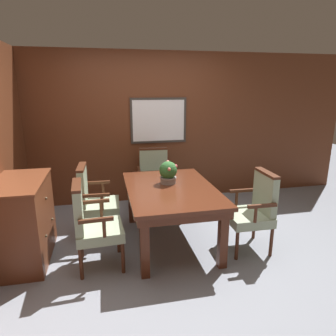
{
  "coord_description": "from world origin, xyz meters",
  "views": [
    {
      "loc": [
        -0.71,
        -3.14,
        1.89
      ],
      "look_at": [
        0.05,
        0.35,
        0.92
      ],
      "focal_mm": 32.0,
      "sensor_mm": 36.0,
      "label": 1
    }
  ],
  "objects_px": {
    "chair_head_far": "(155,176)",
    "sideboard_cabinet": "(23,221)",
    "dining_table": "(171,195)",
    "chair_right_near": "(254,208)",
    "chair_left_far": "(94,199)",
    "chair_left_near": "(92,222)",
    "potted_plant": "(168,172)"
  },
  "relations": [
    {
      "from": "chair_head_far",
      "to": "sideboard_cabinet",
      "type": "height_order",
      "value": "chair_head_far"
    },
    {
      "from": "dining_table",
      "to": "chair_left_near",
      "type": "xyz_separation_m",
      "value": [
        -0.93,
        -0.35,
        -0.11
      ]
    },
    {
      "from": "dining_table",
      "to": "chair_right_near",
      "type": "height_order",
      "value": "chair_right_near"
    },
    {
      "from": "chair_left_far",
      "to": "chair_head_far",
      "type": "bearing_deg",
      "value": -46.83
    },
    {
      "from": "dining_table",
      "to": "chair_left_far",
      "type": "relative_size",
      "value": 1.62
    },
    {
      "from": "potted_plant",
      "to": "sideboard_cabinet",
      "type": "relative_size",
      "value": 0.29
    },
    {
      "from": "potted_plant",
      "to": "dining_table",
      "type": "bearing_deg",
      "value": -91.87
    },
    {
      "from": "dining_table",
      "to": "chair_head_far",
      "type": "xyz_separation_m",
      "value": [
        0.0,
        1.16,
        -0.11
      ]
    },
    {
      "from": "chair_left_near",
      "to": "chair_head_far",
      "type": "height_order",
      "value": "same"
    },
    {
      "from": "sideboard_cabinet",
      "to": "chair_left_far",
      "type": "bearing_deg",
      "value": 27.79
    },
    {
      "from": "chair_right_near",
      "to": "chair_left_near",
      "type": "bearing_deg",
      "value": -89.12
    },
    {
      "from": "chair_left_near",
      "to": "sideboard_cabinet",
      "type": "xyz_separation_m",
      "value": [
        -0.75,
        0.31,
        -0.05
      ]
    },
    {
      "from": "chair_right_near",
      "to": "sideboard_cabinet",
      "type": "bearing_deg",
      "value": -95.75
    },
    {
      "from": "chair_head_far",
      "to": "sideboard_cabinet",
      "type": "bearing_deg",
      "value": -141.55
    },
    {
      "from": "dining_table",
      "to": "chair_left_far",
      "type": "xyz_separation_m",
      "value": [
        -0.93,
        0.35,
        -0.11
      ]
    },
    {
      "from": "chair_left_far",
      "to": "sideboard_cabinet",
      "type": "xyz_separation_m",
      "value": [
        -0.76,
        -0.4,
        -0.05
      ]
    },
    {
      "from": "dining_table",
      "to": "chair_right_near",
      "type": "relative_size",
      "value": 1.62
    },
    {
      "from": "chair_left_far",
      "to": "potted_plant",
      "type": "xyz_separation_m",
      "value": [
        0.93,
        -0.19,
        0.35
      ]
    },
    {
      "from": "chair_right_near",
      "to": "sideboard_cabinet",
      "type": "height_order",
      "value": "chair_right_near"
    },
    {
      "from": "chair_left_far",
      "to": "sideboard_cabinet",
      "type": "height_order",
      "value": "chair_left_far"
    },
    {
      "from": "sideboard_cabinet",
      "to": "chair_head_far",
      "type": "bearing_deg",
      "value": 35.7
    },
    {
      "from": "potted_plant",
      "to": "sideboard_cabinet",
      "type": "height_order",
      "value": "potted_plant"
    },
    {
      "from": "dining_table",
      "to": "chair_left_near",
      "type": "height_order",
      "value": "chair_left_near"
    },
    {
      "from": "chair_head_far",
      "to": "chair_left_far",
      "type": "relative_size",
      "value": 1.0
    },
    {
      "from": "potted_plant",
      "to": "chair_head_far",
      "type": "bearing_deg",
      "value": 90.24
    },
    {
      "from": "dining_table",
      "to": "sideboard_cabinet",
      "type": "xyz_separation_m",
      "value": [
        -1.68,
        -0.04,
        -0.16
      ]
    },
    {
      "from": "dining_table",
      "to": "sideboard_cabinet",
      "type": "height_order",
      "value": "sideboard_cabinet"
    },
    {
      "from": "chair_head_far",
      "to": "chair_left_far",
      "type": "xyz_separation_m",
      "value": [
        -0.93,
        -0.81,
        0.0
      ]
    },
    {
      "from": "dining_table",
      "to": "chair_right_near",
      "type": "xyz_separation_m",
      "value": [
        0.93,
        -0.36,
        -0.11
      ]
    },
    {
      "from": "chair_head_far",
      "to": "chair_left_far",
      "type": "height_order",
      "value": "same"
    },
    {
      "from": "chair_left_far",
      "to": "chair_right_near",
      "type": "bearing_deg",
      "value": -109.18
    },
    {
      "from": "chair_head_far",
      "to": "potted_plant",
      "type": "height_order",
      "value": "potted_plant"
    }
  ]
}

